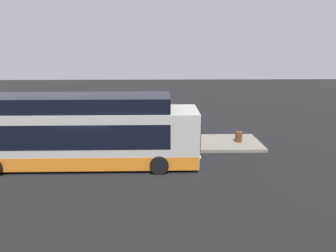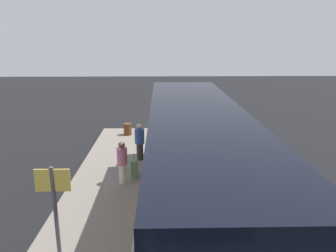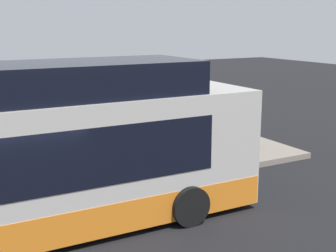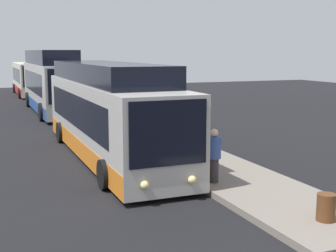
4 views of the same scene
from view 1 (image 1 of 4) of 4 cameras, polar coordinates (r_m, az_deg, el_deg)
ground at (r=14.50m, az=-16.35°, el=-8.29°), size 80.00×80.00×0.00m
platform at (r=17.23m, az=-13.82°, el=-3.75°), size 20.00×2.96×0.19m
bus_lead at (r=14.36m, az=-19.32°, el=-1.66°), size 12.47×2.83×3.69m
passenger_boarding at (r=15.60m, az=2.34°, el=-1.64°), size 0.42×0.42×1.65m
passenger_waiting at (r=16.11m, az=-6.42°, el=-1.17°), size 0.43×0.43×1.61m
suitcase at (r=15.86m, az=-4.75°, el=-3.34°), size 0.36×0.24×0.96m
sign_post at (r=17.84m, az=-20.08°, el=1.95°), size 0.10×0.81×2.37m
trash_bin at (r=17.31m, az=15.13°, el=-2.29°), size 0.44×0.44×0.65m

